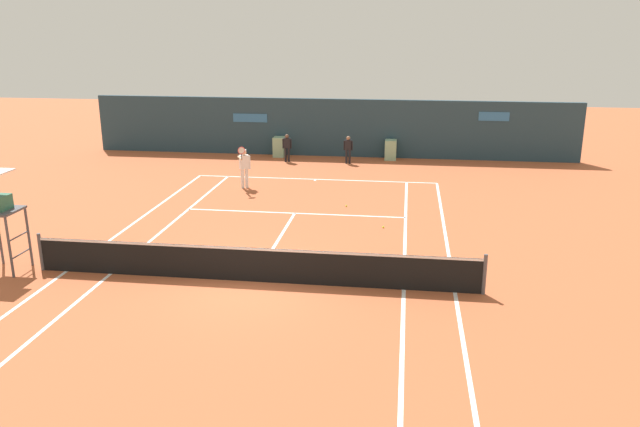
# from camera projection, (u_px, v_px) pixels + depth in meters

# --- Properties ---
(ground_plane) EXTENTS (80.00, 80.00, 0.01)m
(ground_plane) POSITION_uv_depth(u_px,v_px,m) (258.00, 273.00, 17.35)
(ground_plane) COLOR #B25633
(tennis_net) EXTENTS (12.10, 0.10, 1.07)m
(tennis_net) POSITION_uv_depth(u_px,v_px,m) (252.00, 263.00, 16.66)
(tennis_net) COLOR #4C4C51
(tennis_net) RESTS_ON ground_plane
(sponsor_back_wall) EXTENTS (25.00, 1.02, 2.95)m
(sponsor_back_wall) POSITION_uv_depth(u_px,v_px,m) (330.00, 128.00, 32.50)
(sponsor_back_wall) COLOR #233D4C
(sponsor_back_wall) RESTS_ON ground_plane
(player_on_baseline) EXTENTS (0.48, 0.86, 1.86)m
(player_on_baseline) POSITION_uv_depth(u_px,v_px,m) (244.00, 165.00, 26.13)
(player_on_baseline) COLOR white
(player_on_baseline) RESTS_ON ground_plane
(ball_kid_centre_post) EXTENTS (0.45, 0.19, 1.36)m
(ball_kid_centre_post) POSITION_uv_depth(u_px,v_px,m) (348.00, 148.00, 30.87)
(ball_kid_centre_post) COLOR black
(ball_kid_centre_post) RESTS_ON ground_plane
(ball_kid_left_post) EXTENTS (0.46, 0.19, 1.39)m
(ball_kid_left_post) POSITION_uv_depth(u_px,v_px,m) (287.00, 146.00, 31.26)
(ball_kid_left_post) COLOR black
(ball_kid_left_post) RESTS_ON ground_plane
(tennis_ball_near_service_line) EXTENTS (0.07, 0.07, 0.07)m
(tennis_ball_near_service_line) POSITION_uv_depth(u_px,v_px,m) (346.00, 206.00, 23.69)
(tennis_ball_near_service_line) COLOR #CCE033
(tennis_ball_near_service_line) RESTS_ON ground_plane
(tennis_ball_by_sideline) EXTENTS (0.07, 0.07, 0.07)m
(tennis_ball_by_sideline) POSITION_uv_depth(u_px,v_px,m) (383.00, 227.00, 21.21)
(tennis_ball_by_sideline) COLOR #CCE033
(tennis_ball_by_sideline) RESTS_ON ground_plane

